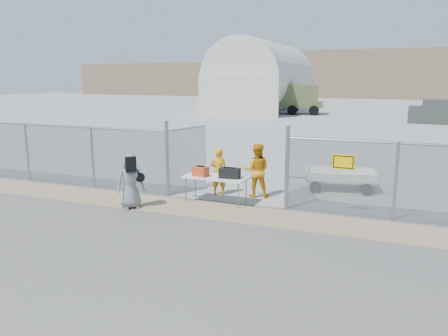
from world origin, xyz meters
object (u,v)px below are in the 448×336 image
at_px(security_worker_right, 257,170).
at_px(visitor, 130,181).
at_px(folding_table, 216,190).
at_px(security_worker_left, 219,172).
at_px(utility_trailer, 340,179).

bearing_deg(security_worker_right, visitor, 24.69).
xyz_separation_m(security_worker_right, visitor, (-3.14, -2.60, -0.06)).
distance_m(folding_table, security_worker_left, 1.06).
xyz_separation_m(visitor, utility_trailer, (5.58, 4.58, -0.46)).
relative_size(visitor, utility_trailer, 0.54).
distance_m(security_worker_left, visitor, 3.06).
bearing_deg(visitor, security_worker_left, 9.06).
distance_m(security_worker_left, utility_trailer, 4.32).
distance_m(security_worker_right, utility_trailer, 3.19).
bearing_deg(folding_table, security_worker_right, 51.03).
distance_m(visitor, utility_trailer, 7.24).
distance_m(folding_table, security_worker_right, 1.57).
relative_size(folding_table, security_worker_right, 1.12).
xyz_separation_m(folding_table, utility_trailer, (3.43, 3.12, -0.05)).
xyz_separation_m(folding_table, visitor, (-2.16, -1.47, 0.41)).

